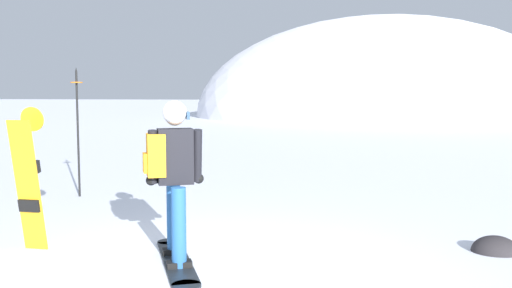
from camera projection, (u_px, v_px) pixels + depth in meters
The scene contains 6 objects.
ground_plane at pixel (197, 279), 5.37m from camera, with size 300.00×300.00×0.00m, color white.
ridge_peak_main at pixel (381, 117), 43.27m from camera, with size 28.82×25.93×15.29m.
snowboarder_main at pixel (173, 177), 5.82m from camera, with size 0.98×1.68×1.71m.
spare_snowboard at pixel (29, 179), 6.25m from camera, with size 0.28×0.31×1.64m.
piste_marker_near at pixel (78, 124), 9.58m from camera, with size 0.20×0.20×2.24m.
rock_dark at pixel (495, 252), 6.29m from camera, with size 0.53×0.45×0.37m.
Camera 1 is at (1.64, -5.00, 1.79)m, focal length 39.09 mm.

